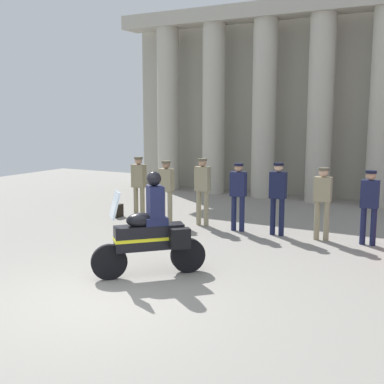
{
  "coord_description": "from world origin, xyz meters",
  "views": [
    {
      "loc": [
        4.8,
        -5.95,
        2.91
      ],
      "look_at": [
        -0.27,
        3.33,
        1.24
      ],
      "focal_mm": 46.6,
      "sensor_mm": 36.0,
      "label": 1
    }
  ],
  "objects_px": {
    "officer_in_row_0": "(139,182)",
    "officer_in_row_6": "(370,201)",
    "officer_in_row_2": "(203,186)",
    "officer_in_row_3": "(238,191)",
    "motorcycle_with_rider": "(153,233)",
    "briefcase_on_ground": "(119,211)",
    "officer_in_row_5": "(323,198)",
    "officer_in_row_1": "(166,186)",
    "officer_in_row_4": "(278,193)"
  },
  "relations": [
    {
      "from": "officer_in_row_2",
      "to": "officer_in_row_3",
      "type": "relative_size",
      "value": 1.04
    },
    {
      "from": "officer_in_row_6",
      "to": "motorcycle_with_rider",
      "type": "relative_size",
      "value": 0.88
    },
    {
      "from": "officer_in_row_4",
      "to": "officer_in_row_6",
      "type": "height_order",
      "value": "officer_in_row_4"
    },
    {
      "from": "officer_in_row_4",
      "to": "officer_in_row_5",
      "type": "distance_m",
      "value": 1.06
    },
    {
      "from": "officer_in_row_0",
      "to": "officer_in_row_2",
      "type": "relative_size",
      "value": 0.97
    },
    {
      "from": "officer_in_row_0",
      "to": "officer_in_row_4",
      "type": "relative_size",
      "value": 0.98
    },
    {
      "from": "officer_in_row_4",
      "to": "briefcase_on_ground",
      "type": "distance_m",
      "value": 4.73
    },
    {
      "from": "officer_in_row_3",
      "to": "motorcycle_with_rider",
      "type": "distance_m",
      "value": 3.94
    },
    {
      "from": "officer_in_row_1",
      "to": "officer_in_row_6",
      "type": "xyz_separation_m",
      "value": [
        5.2,
        0.12,
        0.01
      ]
    },
    {
      "from": "officer_in_row_0",
      "to": "officer_in_row_5",
      "type": "distance_m",
      "value": 5.16
    },
    {
      "from": "officer_in_row_0",
      "to": "officer_in_row_6",
      "type": "height_order",
      "value": "officer_in_row_0"
    },
    {
      "from": "officer_in_row_4",
      "to": "officer_in_row_6",
      "type": "distance_m",
      "value": 2.08
    },
    {
      "from": "officer_in_row_5",
      "to": "motorcycle_with_rider",
      "type": "distance_m",
      "value": 4.49
    },
    {
      "from": "officer_in_row_0",
      "to": "officer_in_row_1",
      "type": "relative_size",
      "value": 1.03
    },
    {
      "from": "officer_in_row_0",
      "to": "officer_in_row_6",
      "type": "distance_m",
      "value": 6.18
    },
    {
      "from": "officer_in_row_3",
      "to": "officer_in_row_6",
      "type": "bearing_deg",
      "value": -178.68
    },
    {
      "from": "officer_in_row_1",
      "to": "officer_in_row_5",
      "type": "height_order",
      "value": "officer_in_row_5"
    },
    {
      "from": "officer_in_row_0",
      "to": "officer_in_row_3",
      "type": "bearing_deg",
      "value": 175.62
    },
    {
      "from": "officer_in_row_0",
      "to": "officer_in_row_5",
      "type": "relative_size",
      "value": 1.01
    },
    {
      "from": "officer_in_row_2",
      "to": "officer_in_row_4",
      "type": "height_order",
      "value": "officer_in_row_2"
    },
    {
      "from": "officer_in_row_3",
      "to": "briefcase_on_ground",
      "type": "relative_size",
      "value": 4.72
    },
    {
      "from": "officer_in_row_2",
      "to": "briefcase_on_ground",
      "type": "bearing_deg",
      "value": 2.91
    },
    {
      "from": "officer_in_row_4",
      "to": "officer_in_row_6",
      "type": "xyz_separation_m",
      "value": [
        2.08,
        0.11,
        -0.05
      ]
    },
    {
      "from": "officer_in_row_3",
      "to": "officer_in_row_4",
      "type": "bearing_deg",
      "value": -179.13
    },
    {
      "from": "officer_in_row_6",
      "to": "officer_in_row_1",
      "type": "bearing_deg",
      "value": -0.07
    },
    {
      "from": "motorcycle_with_rider",
      "to": "briefcase_on_ground",
      "type": "relative_size",
      "value": 5.28
    },
    {
      "from": "officer_in_row_5",
      "to": "officer_in_row_6",
      "type": "relative_size",
      "value": 1.01
    },
    {
      "from": "officer_in_row_6",
      "to": "officer_in_row_4",
      "type": "bearing_deg",
      "value": 1.55
    },
    {
      "from": "officer_in_row_0",
      "to": "officer_in_row_2",
      "type": "xyz_separation_m",
      "value": [
        2.03,
        -0.03,
        0.03
      ]
    },
    {
      "from": "officer_in_row_2",
      "to": "briefcase_on_ground",
      "type": "height_order",
      "value": "officer_in_row_2"
    },
    {
      "from": "briefcase_on_ground",
      "to": "officer_in_row_4",
      "type": "bearing_deg",
      "value": 1.29
    },
    {
      "from": "officer_in_row_3",
      "to": "briefcase_on_ground",
      "type": "xyz_separation_m",
      "value": [
        -3.64,
        -0.06,
        -0.82
      ]
    },
    {
      "from": "officer_in_row_5",
      "to": "briefcase_on_ground",
      "type": "height_order",
      "value": "officer_in_row_5"
    },
    {
      "from": "officer_in_row_2",
      "to": "officer_in_row_4",
      "type": "bearing_deg",
      "value": 176.12
    },
    {
      "from": "officer_in_row_0",
      "to": "officer_in_row_2",
      "type": "bearing_deg",
      "value": 177.73
    },
    {
      "from": "officer_in_row_0",
      "to": "officer_in_row_3",
      "type": "xyz_separation_m",
      "value": [
        3.09,
        -0.16,
        -0.01
      ]
    },
    {
      "from": "officer_in_row_1",
      "to": "motorcycle_with_rider",
      "type": "height_order",
      "value": "motorcycle_with_rider"
    },
    {
      "from": "officer_in_row_2",
      "to": "officer_in_row_6",
      "type": "bearing_deg",
      "value": 178.84
    },
    {
      "from": "officer_in_row_5",
      "to": "briefcase_on_ground",
      "type": "bearing_deg",
      "value": -0.01
    },
    {
      "from": "officer_in_row_1",
      "to": "officer_in_row_4",
      "type": "height_order",
      "value": "officer_in_row_4"
    },
    {
      "from": "officer_in_row_3",
      "to": "briefcase_on_ground",
      "type": "bearing_deg",
      "value": -0.39
    },
    {
      "from": "officer_in_row_0",
      "to": "officer_in_row_6",
      "type": "bearing_deg",
      "value": 178.47
    },
    {
      "from": "officer_in_row_6",
      "to": "briefcase_on_ground",
      "type": "distance_m",
      "value": 6.78
    },
    {
      "from": "officer_in_row_4",
      "to": "officer_in_row_1",
      "type": "bearing_deg",
      "value": -1.16
    },
    {
      "from": "officer_in_row_5",
      "to": "officer_in_row_6",
      "type": "height_order",
      "value": "officer_in_row_5"
    },
    {
      "from": "officer_in_row_0",
      "to": "briefcase_on_ground",
      "type": "relative_size",
      "value": 4.77
    },
    {
      "from": "officer_in_row_4",
      "to": "motorcycle_with_rider",
      "type": "relative_size",
      "value": 0.92
    },
    {
      "from": "officer_in_row_0",
      "to": "officer_in_row_3",
      "type": "height_order",
      "value": "officer_in_row_0"
    },
    {
      "from": "officer_in_row_0",
      "to": "officer_in_row_1",
      "type": "distance_m",
      "value": 0.99
    },
    {
      "from": "officer_in_row_3",
      "to": "officer_in_row_6",
      "type": "xyz_separation_m",
      "value": [
        3.09,
        0.15,
        -0.02
      ]
    }
  ]
}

